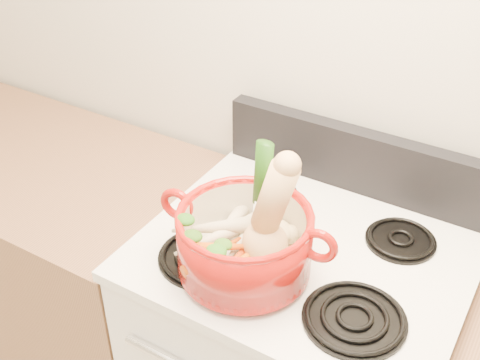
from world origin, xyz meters
The scene contains 22 objects.
wall_back centered at (0.00, 1.75, 1.30)m, with size 3.50×0.02×2.60m, color beige.
cooktop centered at (0.00, 1.40, 0.93)m, with size 0.78×0.67×0.03m, color silver.
control_backsplash centered at (0.00, 1.70, 1.04)m, with size 0.76×0.05×0.18m, color black.
counter_left centered at (-1.07, 1.40, 0.45)m, with size 1.36×0.65×0.90m, color brown.
burner_front_left centered at (-0.19, 1.24, 0.96)m, with size 0.22×0.22×0.02m, color black.
burner_front_right centered at (0.19, 1.24, 0.96)m, with size 0.22×0.22×0.02m, color black.
burner_back_left centered at (-0.19, 1.54, 0.96)m, with size 0.17×0.17×0.02m, color black.
burner_back_right centered at (0.19, 1.54, 0.96)m, with size 0.17×0.17×0.02m, color black.
dutch_oven centered at (-0.08, 1.25, 1.04)m, with size 0.30×0.30×0.15m, color #950F09.
pot_handle_left centered at (-0.25, 1.23, 1.09)m, with size 0.08×0.08×0.02m, color #950F09.
pot_handle_right centered at (0.09, 1.26, 1.09)m, with size 0.08×0.08×0.02m, color #950F09.
squash centered at (-0.04, 1.27, 1.13)m, with size 0.11×0.11×0.27m, color tan, non-canonical shape.
leek centered at (-0.08, 1.31, 1.14)m, with size 0.04×0.04×0.28m, color white.
ginger centered at (-0.05, 1.34, 1.02)m, with size 0.09×0.07×0.05m, color #CEBD7F.
parsnip_0 centered at (-0.16, 1.30, 1.02)m, with size 0.04×0.04×0.23m, color beige.
parsnip_1 centered at (-0.16, 1.25, 1.03)m, with size 0.04×0.04×0.21m, color beige.
parsnip_2 centered at (-0.10, 1.28, 1.03)m, with size 0.04×0.04×0.17m, color beige.
parsnip_3 centered at (-0.18, 1.26, 1.04)m, with size 0.04×0.04×0.20m, color beige.
carrot_0 centered at (-0.08, 1.19, 1.02)m, with size 0.03×0.03×0.17m, color #D3420A.
carrot_1 centered at (-0.13, 1.19, 1.03)m, with size 0.03×0.03×0.16m, color #C25409.
carrot_2 centered at (-0.06, 1.22, 1.03)m, with size 0.03×0.03×0.16m, color #D4600A.
carrot_3 centered at (-0.13, 1.20, 1.04)m, with size 0.03×0.03×0.15m, color #DA580A.
Camera 1 is at (0.44, 0.36, 1.92)m, focal length 45.00 mm.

